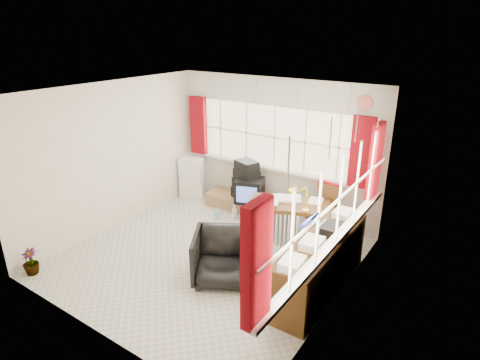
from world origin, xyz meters
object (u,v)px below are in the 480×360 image
Objects in this scene: tv_bench at (241,203)px; crt_tv at (249,190)px; mini_fridge at (194,175)px; office_chair at (222,257)px; desk_lamp at (307,194)px; credenza at (321,263)px; radiator at (285,236)px; task_chair at (325,211)px; desk at (289,221)px.

crt_tv is at bearing -21.57° from tv_bench.
mini_fridge reaches higher than tv_bench.
mini_fridge reaches higher than office_chair.
desk_lamp is 0.19× the size of credenza.
desk_lamp is 0.78m from radiator.
office_chair reaches higher than radiator.
task_chair is 1.38m from credenza.
task_chair is at bearing -5.92° from mini_fridge.
credenza is at bearing -42.29° from desk.
mini_fridge reaches higher than crt_tv.
crt_tv is at bearing 174.91° from task_chair.
desk_lamp is at bearing -98.06° from task_chair.
credenza is 2.75m from tv_bench.
desk_lamp is 1.70m from crt_tv.
desk_lamp is 0.63× the size of crt_tv.
desk_lamp is at bearing -25.46° from tv_bench.
crt_tv reaches higher than radiator.
tv_bench is at bearing 172.50° from task_chair.
credenza is at bearing -51.03° from desk_lamp.
task_chair is at bearing -5.09° from crt_tv.
desk is 0.70× the size of credenza.
desk_lamp is 0.75m from task_chair.
desk is 1.22m from credenza.
credenza is 2.44× the size of mini_fridge.
office_chair is (-0.63, -1.27, -0.63)m from desk_lamp.
credenza is (1.20, 0.56, 0.04)m from office_chair.
radiator is at bearing 41.62° from office_chair.
credenza is 1.43× the size of tv_bench.
radiator is 0.80× the size of mini_fridge.
mini_fridge is at bearing 163.49° from desk.
office_chair is 1.19× the size of radiator.
desk is at bearing 137.71° from credenza.
task_chair is 0.81m from radiator.
crt_tv is at bearing 151.96° from desk.
desk_lamp is 0.58× the size of radiator.
desk is 1.28m from crt_tv.
desk is 2.74m from mini_fridge.
office_chair is 1.21m from radiator.
tv_bench is (-1.71, 0.81, -0.86)m from desk_lamp.
task_chair is 1.55m from crt_tv.
mini_fridge is (-1.25, 0.08, 0.29)m from tv_bench.
desk is at bearing -28.04° from crt_tv.
credenza is at bearing -24.39° from mini_fridge.
task_chair reaches higher than office_chair.
desk_lamp is 0.39× the size of task_chair.
tv_bench is at bearing 158.43° from crt_tv.
crt_tv is 0.74× the size of mini_fridge.
tv_bench is at bearing 154.54° from desk_lamp.
mini_fridge is at bearing 173.22° from crt_tv.
radiator is at bearing -32.75° from tv_bench.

